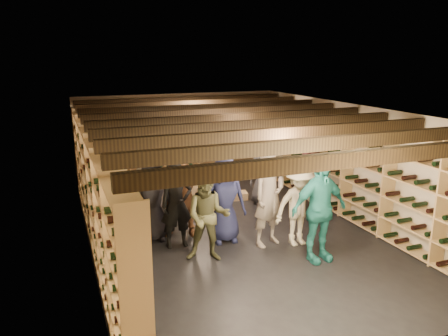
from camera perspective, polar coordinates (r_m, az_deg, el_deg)
The scene contains 22 objects.
ground at distance 8.73m, azimuth 1.48°, elevation -8.33°, with size 8.00×8.00×0.00m, color black.
walls at distance 8.34m, azimuth 1.53°, elevation -0.71°, with size 5.52×8.02×2.40m.
ceiling at distance 8.11m, azimuth 1.59°, elevation 7.50°, with size 5.50×8.00×0.01m, color beige.
ceiling_joists at distance 8.13m, azimuth 1.58°, elevation 6.52°, with size 5.40×7.12×0.18m.
wine_rack_left at distance 7.79m, azimuth -16.22°, elevation -3.37°, with size 0.32×7.50×2.15m.
wine_rack_right at distance 9.63m, azimuth 15.77°, elevation 0.05°, with size 0.32×7.50×2.15m.
wine_rack_back at distance 11.90m, azimuth -5.63°, elevation 3.23°, with size 4.70×0.30×2.15m.
crate_stack_left at distance 9.78m, azimuth -1.44°, elevation -4.19°, with size 0.58×0.47×0.51m.
crate_stack_right at distance 10.94m, azimuth -4.12°, elevation -2.18°, with size 0.54×0.39×0.51m.
crate_loose at distance 10.62m, azimuth 1.67°, elevation -3.62°, with size 0.50×0.33×0.17m, color tan.
person_0 at distance 8.23m, azimuth -9.39°, elevation -4.08°, with size 0.78×0.51×1.59m, color black.
person_1 at distance 7.88m, azimuth -6.22°, elevation -4.77°, with size 0.58×0.38×1.60m, color black.
person_2 at distance 7.34m, azimuth -2.12°, elevation -6.36°, with size 0.75×0.59×1.55m, color brown.
person_3 at distance 8.04m, azimuth 9.78°, elevation -4.84°, with size 0.97×0.56×1.51m, color beige.
person_4 at distance 7.45m, azimuth 12.32°, elevation -5.34°, with size 1.06×0.44×1.80m, color #248079.
person_5 at distance 8.35m, azimuth -5.85°, elevation -2.51°, with size 1.77×0.56×1.91m, color brown.
person_6 at distance 8.07m, azimuth 0.07°, elevation -4.14°, with size 0.79×0.51×1.62m, color #1C2045.
person_7 at distance 7.91m, azimuth 5.90°, elevation -3.51°, with size 0.69×0.46×1.90m, color gray.
person_8 at distance 9.90m, azimuth 11.90°, elevation -0.02°, with size 0.93×0.72×1.91m, color #481A1F.
person_9 at distance 9.24m, azimuth -9.74°, elevation -1.68°, with size 1.09×0.63×1.69m, color #AAA69B.
person_10 at distance 9.34m, azimuth -6.46°, elevation -0.87°, with size 1.09×0.45×1.85m, color #224A2D.
person_12 at distance 10.10m, azimuth 5.28°, elevation -0.42°, with size 0.78×0.51×1.60m, color #2C2C31.
Camera 1 is at (-3.12, -7.42, 3.39)m, focal length 35.00 mm.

